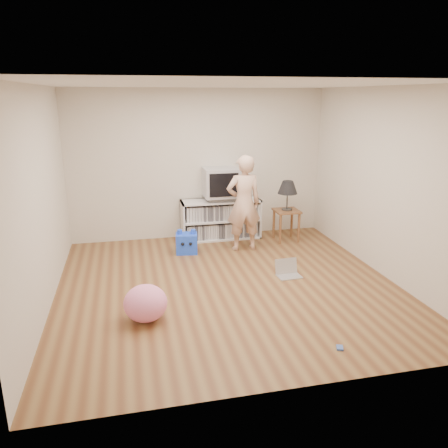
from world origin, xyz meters
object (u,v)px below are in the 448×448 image
plush_pink (145,303)px  person (244,203)px  laptop (288,271)px  plush_blue (187,243)px  media_unit (221,219)px  side_table (286,217)px  crt_tv (221,182)px  dvd_deck (221,198)px  table_lamp (288,188)px

plush_pink → person: bearing=50.5°
laptop → plush_blue: bearing=131.7°
media_unit → plush_blue: bearing=-137.2°
side_table → plush_pink: size_ratio=1.11×
crt_tv → laptop: (0.56, -1.88, -0.96)m
side_table → person: (-0.87, -0.31, 0.37)m
media_unit → plush_pink: size_ratio=2.82×
dvd_deck → media_unit: bearing=90.0°
plush_blue → dvd_deck: bearing=50.3°
plush_pink → media_unit: bearing=61.9°
dvd_deck → laptop: 2.08m
side_table → plush_pink: bearing=-137.3°
crt_tv → laptop: 2.19m
side_table → laptop: 1.65m
person → plush_blue: 1.13m
dvd_deck → plush_blue: dvd_deck is taller
media_unit → side_table: media_unit is taller
crt_tv → plush_pink: crt_tv is taller
person → plush_pink: 2.75m
media_unit → laptop: (0.56, -1.90, -0.29)m
side_table → plush_blue: side_table is taller
dvd_deck → plush_pink: bearing=-118.2°
side_table → crt_tv: bearing=161.6°
media_unit → dvd_deck: bearing=-90.0°
side_table → table_lamp: 0.53m
table_lamp → crt_tv: bearing=161.6°
media_unit → person: 0.85m
side_table → dvd_deck: bearing=161.4°
laptop → side_table: bearing=66.7°
side_table → table_lamp: (0.00, 0.00, 0.53)m
media_unit → plush_blue: size_ratio=3.54×
side_table → person: size_ratio=0.35×
laptop → plush_blue: size_ratio=0.89×
crt_tv → person: (0.23, -0.67, -0.23)m
table_lamp → plush_pink: bearing=-137.3°
person → laptop: 1.45m
table_lamp → laptop: (-0.54, -1.52, -0.88)m
dvd_deck → side_table: 1.20m
table_lamp → plush_pink: 3.58m
media_unit → laptop: size_ratio=4.00×
plush_pink → dvd_deck: bearing=61.8°
media_unit → plush_blue: (-0.71, -0.66, -0.18)m
side_table → media_unit: bearing=160.7°
crt_tv → table_lamp: 1.16m
plush_blue → plush_pink: plush_pink is taller
dvd_deck → laptop: size_ratio=1.29×
media_unit → plush_pink: media_unit is taller
table_lamp → media_unit: bearing=160.7°
dvd_deck → crt_tv: (-0.00, -0.00, 0.29)m
crt_tv → media_unit: bearing=90.0°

